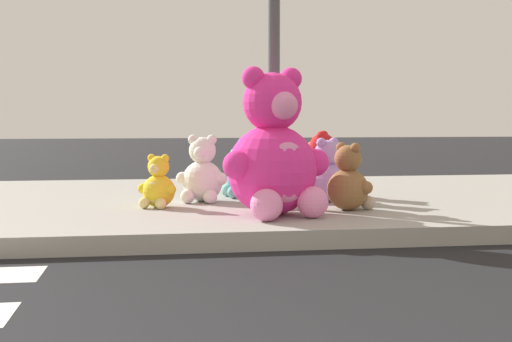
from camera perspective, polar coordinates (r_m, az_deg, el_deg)
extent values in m
cube|color=#9E9B93|center=(7.17, -7.53, -2.85)|extent=(28.00, 4.40, 0.15)
cylinder|color=#4C4C51|center=(6.45, 1.52, 11.29)|extent=(0.11, 0.11, 3.20)
sphere|color=#F22D93|center=(5.86, 1.35, 0.09)|extent=(0.78, 0.78, 0.78)
ellipsoid|color=pink|center=(5.61, 2.62, -0.11)|extent=(0.46, 0.29, 0.50)
sphere|color=#F22D93|center=(5.84, 1.36, 5.76)|extent=(0.51, 0.51, 0.51)
sphere|color=pink|center=(5.65, 2.34, 5.49)|extent=(0.23, 0.23, 0.23)
sphere|color=#F22D93|center=(5.93, 2.92, 7.71)|extent=(0.19, 0.19, 0.19)
sphere|color=#F22D93|center=(5.94, 4.95, 0.70)|extent=(0.24, 0.24, 0.24)
sphere|color=pink|center=(5.70, 4.75, -2.62)|extent=(0.27, 0.27, 0.27)
sphere|color=#F22D93|center=(5.77, -0.24, 7.80)|extent=(0.19, 0.19, 0.19)
sphere|color=#F22D93|center=(5.61, -1.58, 0.49)|extent=(0.24, 0.24, 0.24)
sphere|color=pink|center=(5.50, 0.88, -2.87)|extent=(0.27, 0.27, 0.27)
sphere|color=#B28CD8|center=(6.80, 5.98, -0.94)|extent=(0.39, 0.39, 0.39)
ellipsoid|color=silver|center=(6.90, 5.12, -0.86)|extent=(0.23, 0.19, 0.25)
sphere|color=#B28CD8|center=(6.78, 6.00, 1.51)|extent=(0.26, 0.26, 0.26)
sphere|color=silver|center=(6.85, 5.33, 1.42)|extent=(0.12, 0.12, 0.12)
sphere|color=#B28CD8|center=(6.71, 5.48, 2.36)|extent=(0.10, 0.10, 0.10)
sphere|color=#B28CD8|center=(6.70, 4.59, -0.76)|extent=(0.12, 0.12, 0.12)
sphere|color=silver|center=(6.85, 4.34, -1.96)|extent=(0.13, 0.13, 0.13)
sphere|color=#B28CD8|center=(6.84, 6.52, 2.40)|extent=(0.10, 0.10, 0.10)
sphere|color=#B28CD8|center=(6.97, 6.73, -0.57)|extent=(0.12, 0.12, 0.12)
sphere|color=silver|center=(7.00, 5.58, -1.83)|extent=(0.13, 0.13, 0.13)
sphere|color=white|center=(6.81, -4.48, -0.85)|extent=(0.41, 0.41, 0.41)
ellipsoid|color=white|center=(6.66, -4.76, -0.96)|extent=(0.24, 0.15, 0.27)
sphere|color=white|center=(6.78, -4.50, 1.72)|extent=(0.27, 0.27, 0.27)
sphere|color=white|center=(6.67, -4.71, 1.53)|extent=(0.12, 0.12, 0.12)
sphere|color=white|center=(6.76, -3.73, 2.62)|extent=(0.10, 0.10, 0.10)
sphere|color=white|center=(6.71, -2.96, -0.65)|extent=(0.13, 0.13, 0.13)
sphere|color=white|center=(6.63, -3.86, -2.15)|extent=(0.14, 0.14, 0.14)
sphere|color=white|center=(6.80, -5.28, 2.63)|extent=(0.10, 0.10, 0.10)
sphere|color=white|center=(6.80, -6.18, -0.61)|extent=(0.13, 0.13, 0.13)
sphere|color=white|center=(6.68, -5.75, -2.12)|extent=(0.14, 0.14, 0.14)
sphere|color=yellow|center=(6.42, -8.13, -1.67)|extent=(0.30, 0.30, 0.30)
ellipsoid|color=#F0DB80|center=(6.32, -8.58, -1.77)|extent=(0.18, 0.14, 0.20)
sphere|color=yellow|center=(6.40, -8.15, 0.36)|extent=(0.20, 0.20, 0.20)
sphere|color=#F0DB80|center=(6.33, -8.50, 0.19)|extent=(0.09, 0.09, 0.09)
sphere|color=yellow|center=(6.36, -7.60, 1.06)|extent=(0.08, 0.08, 0.08)
sphere|color=yellow|center=(6.32, -7.12, -1.55)|extent=(0.10, 0.10, 0.10)
sphere|color=#F0DB80|center=(6.28, -7.97, -2.72)|extent=(0.10, 0.10, 0.10)
sphere|color=yellow|center=(6.43, -8.72, 1.08)|extent=(0.08, 0.08, 0.08)
sphere|color=yellow|center=(6.45, -9.43, -1.45)|extent=(0.10, 0.10, 0.10)
sphere|color=#F0DB80|center=(6.36, -9.32, -2.65)|extent=(0.10, 0.10, 0.10)
sphere|color=red|center=(7.33, 5.56, -0.41)|extent=(0.43, 0.43, 0.43)
ellipsoid|color=#DB7B7B|center=(7.34, 4.37, -0.39)|extent=(0.17, 0.25, 0.28)
sphere|color=red|center=(7.30, 5.58, 2.07)|extent=(0.28, 0.28, 0.28)
sphere|color=#DB7B7B|center=(7.32, 4.65, 1.95)|extent=(0.13, 0.13, 0.13)
sphere|color=red|center=(7.20, 5.50, 2.93)|extent=(0.11, 0.11, 0.11)
sphere|color=red|center=(7.13, 4.95, -0.28)|extent=(0.13, 0.13, 0.13)
sphere|color=#DB7B7B|center=(7.25, 4.02, -1.56)|extent=(0.15, 0.15, 0.15)
sphere|color=red|center=(7.40, 5.67, 2.97)|extent=(0.11, 0.11, 0.11)
sphere|color=red|center=(7.53, 5.33, -0.03)|extent=(0.13, 0.13, 0.13)
sphere|color=#DB7B7B|center=(7.48, 4.27, -1.37)|extent=(0.15, 0.15, 0.15)
sphere|color=olive|center=(6.22, 7.67, -1.54)|extent=(0.37, 0.37, 0.37)
ellipsoid|color=tan|center=(6.32, 8.50, -1.46)|extent=(0.18, 0.22, 0.24)
sphere|color=olive|center=(6.19, 7.70, 1.03)|extent=(0.25, 0.25, 0.25)
sphere|color=tan|center=(6.27, 8.34, 0.93)|extent=(0.11, 0.11, 0.11)
sphere|color=olive|center=(6.25, 7.13, 1.97)|extent=(0.09, 0.09, 0.09)
sphere|color=olive|center=(6.37, 6.77, -1.13)|extent=(0.12, 0.12, 0.12)
sphere|color=tan|center=(6.42, 7.94, -2.46)|extent=(0.13, 0.13, 0.13)
sphere|color=olive|center=(6.13, 8.30, 1.91)|extent=(0.09, 0.09, 0.09)
sphere|color=olive|center=(6.13, 9.20, -1.38)|extent=(0.12, 0.12, 0.12)
sphere|color=tan|center=(6.28, 9.34, -2.63)|extent=(0.13, 0.13, 0.13)
sphere|color=teal|center=(7.18, -0.93, -0.66)|extent=(0.38, 0.38, 0.38)
ellipsoid|color=#7BBFBC|center=(7.14, -1.97, -0.69)|extent=(0.12, 0.22, 0.25)
sphere|color=teal|center=(7.16, -0.93, 1.61)|extent=(0.25, 0.25, 0.25)
sphere|color=#7BBFBC|center=(7.13, -1.74, 1.47)|extent=(0.11, 0.11, 0.11)
sphere|color=teal|center=(7.08, -0.70, 2.38)|extent=(0.10, 0.10, 0.10)
sphere|color=teal|center=(7.00, -0.81, -0.56)|extent=(0.12, 0.12, 0.12)
sphere|color=#7BBFBC|center=(7.05, -1.89, -1.79)|extent=(0.13, 0.13, 0.13)
sphere|color=teal|center=(7.24, -1.15, 2.43)|extent=(0.10, 0.10, 0.10)
sphere|color=teal|center=(7.34, -1.74, -0.33)|extent=(0.12, 0.12, 0.12)
sphere|color=#7BBFBC|center=(7.24, -2.41, -1.61)|extent=(0.13, 0.13, 0.13)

